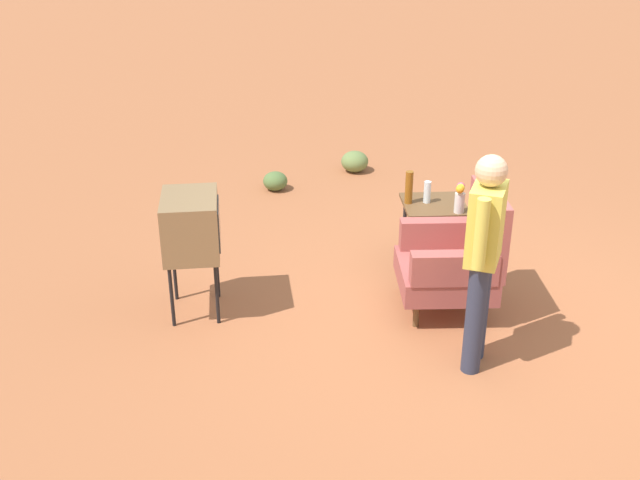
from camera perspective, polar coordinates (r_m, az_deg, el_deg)
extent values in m
plane|color=#A05B38|center=(6.42, 10.86, -6.01)|extent=(60.00, 60.00, 0.00)
cylinder|color=brown|center=(6.71, 6.53, -3.19)|extent=(0.05, 0.05, 0.22)
cylinder|color=brown|center=(6.25, 7.18, -5.50)|extent=(0.05, 0.05, 0.22)
cylinder|color=brown|center=(6.80, 10.97, -3.08)|extent=(0.05, 0.05, 0.22)
cylinder|color=brown|center=(6.35, 11.95, -5.35)|extent=(0.05, 0.05, 0.22)
cube|color=#9E4C47|center=(6.42, 9.29, -2.61)|extent=(0.78, 0.78, 0.20)
cube|color=#9E4C47|center=(6.31, 12.41, 0.83)|extent=(0.76, 0.18, 0.64)
cube|color=#9E4C47|center=(6.60, 8.94, 0.45)|extent=(0.16, 0.69, 0.26)
cube|color=#9E4C47|center=(6.04, 9.97, -2.10)|extent=(0.16, 0.69, 0.26)
cylinder|color=black|center=(7.27, 6.30, 0.91)|extent=(0.04, 0.04, 0.61)
cylinder|color=black|center=(6.88, 6.89, -0.62)|extent=(0.04, 0.04, 0.61)
cylinder|color=black|center=(7.36, 9.75, 0.99)|extent=(0.04, 0.04, 0.61)
cylinder|color=black|center=(6.97, 10.52, -0.52)|extent=(0.04, 0.04, 0.61)
cube|color=brown|center=(6.99, 8.53, 2.60)|extent=(0.56, 0.56, 0.03)
cylinder|color=black|center=(6.22, -7.69, -3.96)|extent=(0.03, 0.03, 0.55)
cylinder|color=black|center=(6.61, -7.68, -2.10)|extent=(0.03, 0.03, 0.55)
cylinder|color=black|center=(6.24, -11.00, -4.11)|extent=(0.03, 0.03, 0.55)
cylinder|color=black|center=(6.63, -10.80, -2.26)|extent=(0.03, 0.03, 0.55)
cube|color=olive|center=(6.19, -9.62, 1.12)|extent=(0.63, 0.48, 0.48)
cube|color=#383D3F|center=(6.19, -7.54, 1.23)|extent=(0.42, 0.04, 0.34)
cylinder|color=#2D3347|center=(5.79, 11.77, -4.87)|extent=(0.14, 0.14, 0.86)
cylinder|color=#2D3347|center=(5.62, 11.46, -5.85)|extent=(0.14, 0.14, 0.86)
cube|color=#D6C64C|center=(5.39, 12.27, 1.17)|extent=(0.42, 0.34, 0.56)
cylinder|color=#D6C64C|center=(5.60, 12.65, 2.37)|extent=(0.09, 0.09, 0.50)
cylinder|color=#D6C64C|center=(5.16, 11.92, 0.43)|extent=(0.09, 0.09, 0.50)
sphere|color=#DBAD84|center=(5.24, 12.66, 5.06)|extent=(0.22, 0.22, 0.22)
cylinder|color=brown|center=(6.91, 6.65, 3.92)|extent=(0.07, 0.07, 0.30)
cylinder|color=silver|center=(6.96, 8.00, 3.56)|extent=(0.06, 0.06, 0.20)
cylinder|color=silver|center=(6.79, 10.36, 2.75)|extent=(0.09, 0.09, 0.18)
sphere|color=yellow|center=(6.74, 10.45, 3.85)|extent=(0.07, 0.07, 0.07)
sphere|color=#E04C66|center=(6.78, 10.46, 3.97)|extent=(0.07, 0.07, 0.07)
sphere|color=orange|center=(6.71, 10.39, 3.74)|extent=(0.07, 0.07, 0.07)
ellipsoid|color=olive|center=(9.52, 2.61, 5.87)|extent=(0.34, 0.34, 0.26)
ellipsoid|color=#516B38|center=(8.95, -3.35, 4.41)|extent=(0.28, 0.28, 0.22)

